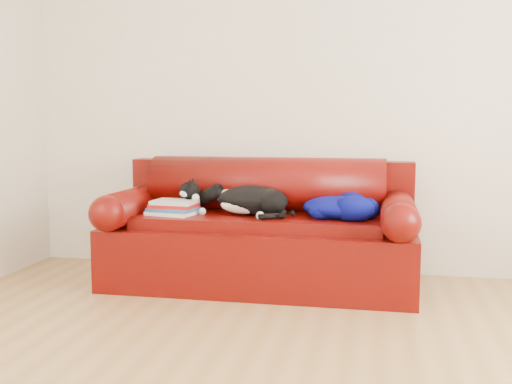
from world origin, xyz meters
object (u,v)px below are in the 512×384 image
at_px(book_stack, 174,208).
at_px(cat, 251,201).
at_px(sofa_base, 260,251).
at_px(blanket, 339,206).

relative_size(book_stack, cat, 0.54).
height_order(sofa_base, blanket, blanket).
bearing_deg(cat, book_stack, -149.45).
xyz_separation_m(book_stack, cat, (0.53, 0.07, 0.05)).
distance_m(sofa_base, cat, 0.37).
height_order(sofa_base, cat, cat).
height_order(book_stack, blanket, blanket).
xyz_separation_m(book_stack, blanket, (1.12, 0.10, 0.02)).
xyz_separation_m(sofa_base, blanket, (0.54, -0.04, 0.34)).
xyz_separation_m(sofa_base, book_stack, (-0.58, -0.14, 0.31)).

